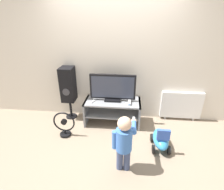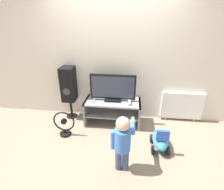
{
  "view_description": "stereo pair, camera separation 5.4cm",
  "coord_description": "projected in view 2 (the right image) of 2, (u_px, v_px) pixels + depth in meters",
  "views": [
    {
      "loc": [
        0.31,
        -2.82,
        2.07
      ],
      "look_at": [
        0.0,
        0.15,
        0.68
      ],
      "focal_mm": 28.0,
      "sensor_mm": 36.0,
      "label": 1
    },
    {
      "loc": [
        0.36,
        -2.82,
        2.07
      ],
      "look_at": [
        0.0,
        0.15,
        0.68
      ],
      "focal_mm": 28.0,
      "sensor_mm": 36.0,
      "label": 2
    }
  ],
  "objects": [
    {
      "name": "tv_stand",
      "position": [
        113.0,
        108.0,
        3.54
      ],
      "size": [
        1.11,
        0.51,
        0.51
      ],
      "color": "gray",
      "rests_on": "ground_plane"
    },
    {
      "name": "ground_plane",
      "position": [
        111.0,
        129.0,
        3.45
      ],
      "size": [
        16.0,
        16.0,
        0.0
      ],
      "primitive_type": "plane",
      "color": "gray"
    },
    {
      "name": "ride_on_toy",
      "position": [
        160.0,
        140.0,
        2.9
      ],
      "size": [
        0.29,
        0.52,
        0.46
      ],
      "color": "#338CD1",
      "rests_on": "ground_plane"
    },
    {
      "name": "radiator",
      "position": [
        182.0,
        106.0,
        3.61
      ],
      "size": [
        0.84,
        0.08,
        0.64
      ],
      "color": "white",
      "rests_on": "ground_plane"
    },
    {
      "name": "child",
      "position": [
        123.0,
        140.0,
        2.37
      ],
      "size": [
        0.33,
        0.49,
        0.88
      ],
      "color": "#3F4C72",
      "rests_on": "ground_plane"
    },
    {
      "name": "floor_fan",
      "position": [
        64.0,
        125.0,
        3.21
      ],
      "size": [
        0.4,
        0.21,
        0.49
      ],
      "color": "black",
      "rests_on": "ground_plane"
    },
    {
      "name": "wall_back",
      "position": [
        115.0,
        57.0,
        3.43
      ],
      "size": [
        10.0,
        0.06,
        2.6
      ],
      "color": "silver",
      "rests_on": "ground_plane"
    },
    {
      "name": "speaker_tower",
      "position": [
        69.0,
        85.0,
        3.58
      ],
      "size": [
        0.26,
        0.32,
        1.13
      ],
      "color": "black",
      "rests_on": "ground_plane"
    },
    {
      "name": "game_console",
      "position": [
        129.0,
        103.0,
        3.34
      ],
      "size": [
        0.05,
        0.18,
        0.05
      ],
      "color": "white",
      "rests_on": "tv_stand"
    },
    {
      "name": "television",
      "position": [
        113.0,
        88.0,
        3.37
      ],
      "size": [
        0.89,
        0.2,
        0.54
      ],
      "color": "black",
      "rests_on": "tv_stand"
    },
    {
      "name": "remote_primary",
      "position": [
        93.0,
        101.0,
        3.42
      ],
      "size": [
        0.09,
        0.13,
        0.03
      ],
      "color": "white",
      "rests_on": "tv_stand"
    }
  ]
}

